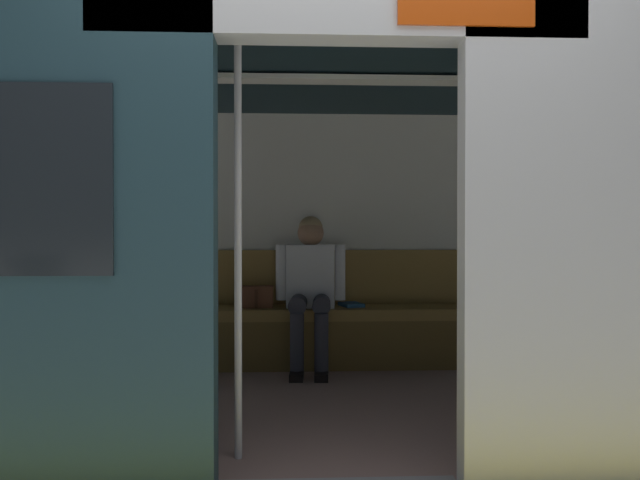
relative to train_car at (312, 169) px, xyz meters
name	(u,v)px	position (x,y,z in m)	size (l,w,h in m)	color
train_car	(312,169)	(0.00, 0.00, 0.00)	(6.40, 2.86, 2.19)	silver
bench_seat	(316,322)	(-0.07, -1.08, -1.10)	(2.70, 0.44, 0.48)	olive
person_seated	(310,281)	(-0.02, -1.03, -0.78)	(0.55, 0.69, 1.21)	silver
handbag	(257,297)	(0.41, -1.11, -0.91)	(0.26, 0.15, 0.17)	brown
book	(351,305)	(-0.35, -1.15, -0.98)	(0.15, 0.22, 0.03)	#26598C
grab_pole_door	(238,243)	(0.38, 0.90, -0.44)	(0.04, 0.04, 2.05)	silver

